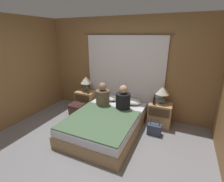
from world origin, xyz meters
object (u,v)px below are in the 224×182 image
(lamp_right, at_px, (162,91))
(pillow_right, at_px, (131,101))
(pillow_left, at_px, (109,98))
(bed, at_px, (106,123))
(handbag_on_floor, at_px, (154,129))
(nightstand_left, at_px, (86,100))
(backpack_on_floor, at_px, (77,109))
(nightstand_right, at_px, (160,114))
(lamp_left, at_px, (86,81))
(person_right_in_bed, at_px, (123,100))
(beer_bottle_on_left_stand, at_px, (88,90))
(beer_bottle_on_right_stand, at_px, (154,101))
(person_left_in_bed, at_px, (103,96))

(lamp_right, xyz_separation_m, pillow_right, (-0.73, -0.04, -0.36))
(pillow_left, distance_m, pillow_right, 0.62)
(bed, relative_size, handbag_on_floor, 5.19)
(bed, relative_size, nightstand_left, 3.63)
(backpack_on_floor, bearing_deg, nightstand_right, 13.01)
(nightstand_right, xyz_separation_m, lamp_left, (-2.07, 0.06, 0.56))
(bed, xyz_separation_m, person_right_in_bed, (0.23, 0.42, 0.44))
(pillow_right, bearing_deg, handbag_on_floor, -34.01)
(pillow_right, distance_m, beer_bottle_on_left_stand, 1.21)
(nightstand_right, bearing_deg, nightstand_left, 180.00)
(lamp_left, distance_m, beer_bottle_on_left_stand, 0.29)
(bed, bearing_deg, beer_bottle_on_left_stand, 143.22)
(pillow_right, distance_m, person_right_in_bed, 0.41)
(beer_bottle_on_right_stand, relative_size, handbag_on_floor, 0.61)
(bed, distance_m, beer_bottle_on_left_stand, 1.19)
(pillow_right, bearing_deg, nightstand_right, -1.67)
(nightstand_right, distance_m, pillow_right, 0.75)
(pillow_left, distance_m, person_right_in_bed, 0.67)
(nightstand_right, bearing_deg, lamp_left, 178.40)
(person_right_in_bed, xyz_separation_m, handbag_on_floor, (0.78, -0.10, -0.52))
(nightstand_right, xyz_separation_m, lamp_right, (0.00, 0.06, 0.56))
(pillow_right, bearing_deg, beer_bottle_on_left_stand, -174.31)
(lamp_left, relative_size, lamp_right, 1.00)
(bed, height_order, pillow_right, pillow_right)
(pillow_right, xyz_separation_m, person_left_in_bed, (-0.61, -0.37, 0.17))
(lamp_left, bearing_deg, backpack_on_floor, -88.81)
(pillow_right, bearing_deg, nightstand_left, -179.10)
(lamp_right, height_order, pillow_left, lamp_right)
(pillow_left, relative_size, beer_bottle_on_left_stand, 2.23)
(person_right_in_bed, bearing_deg, handbag_on_floor, -7.61)
(lamp_left, xyz_separation_m, beer_bottle_on_right_stand, (1.93, -0.16, -0.19))
(bed, relative_size, pillow_right, 3.94)
(backpack_on_floor, distance_m, handbag_on_floor, 2.03)
(nightstand_left, relative_size, handbag_on_floor, 1.43)
(beer_bottle_on_left_stand, xyz_separation_m, handbag_on_floor, (1.89, -0.35, -0.51))
(pillow_left, height_order, backpack_on_floor, pillow_left)
(person_right_in_bed, height_order, beer_bottle_on_right_stand, person_right_in_bed)
(nightstand_left, distance_m, nightstand_right, 2.07)
(nightstand_right, height_order, pillow_left, nightstand_right)
(person_right_in_bed, distance_m, handbag_on_floor, 0.94)
(lamp_left, bearing_deg, lamp_right, 0.00)
(pillow_right, bearing_deg, bed, -111.55)
(handbag_on_floor, bearing_deg, nightstand_right, 86.33)
(nightstand_left, distance_m, pillow_right, 1.36)
(lamp_left, relative_size, backpack_on_floor, 1.19)
(nightstand_left, relative_size, pillow_right, 1.09)
(lamp_left, bearing_deg, beer_bottle_on_left_stand, -46.54)
(bed, relative_size, beer_bottle_on_right_stand, 8.53)
(lamp_left, distance_m, beer_bottle_on_right_stand, 1.95)
(nightstand_left, distance_m, person_right_in_bed, 1.36)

